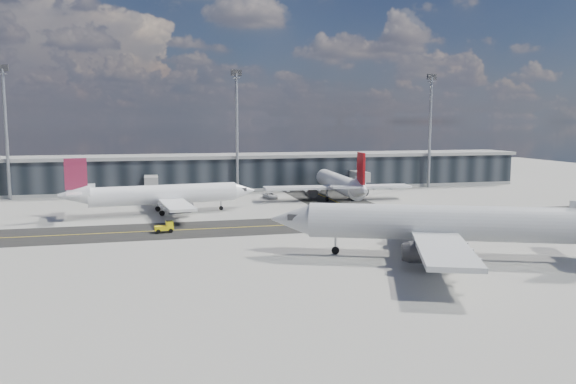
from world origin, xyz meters
The scene contains 9 objects.
ground centered at (0.00, 0.00, 0.00)m, with size 300.00×300.00×0.00m, color gray.
taxiway_lanes centered at (3.91, 10.74, 0.01)m, with size 180.00×63.00×0.03m.
terminal_concourse centered at (0.04, 54.93, 4.09)m, with size 152.00×19.80×8.80m.
floodlight_masts centered at (0.00, 48.00, 15.61)m, with size 102.50×0.70×28.90m.
airliner_af centered at (-18.23, 20.99, 3.50)m, with size 35.76×30.57×10.59m.
airliner_redtail centered at (19.13, 28.95, 3.70)m, with size 32.27×37.83×11.20m.
airliner_near centered at (15.68, -22.21, 4.32)m, with size 42.55×36.81×13.09m.
baggage_tug centered at (-17.99, 2.56, 0.88)m, with size 2.93×1.70×1.76m.
service_van centered at (5.53, 36.18, 0.66)m, with size 2.20×4.78×1.33m, color white.
Camera 1 is at (-19.82, -84.05, 16.88)m, focal length 35.00 mm.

